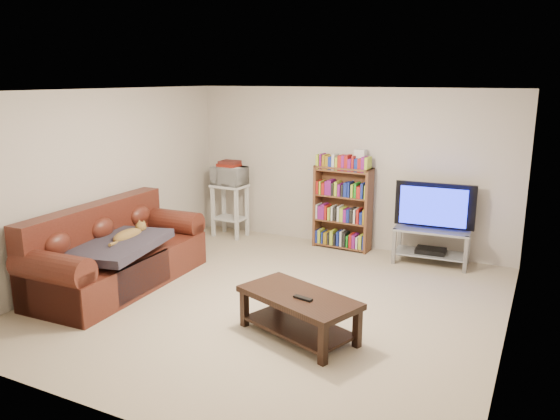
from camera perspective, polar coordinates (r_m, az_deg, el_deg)
The scene contains 19 objects.
floor at distance 6.43m, azimuth -0.81°, elevation -9.55°, with size 5.00×5.00×0.00m, color #C0AE8E.
ceiling at distance 5.91m, azimuth -0.89°, elevation 12.36°, with size 5.00×5.00×0.00m, color white.
wall_back at distance 8.32m, azimuth 7.12°, elevation 4.33°, with size 5.00×5.00×0.00m, color beige.
wall_front at distance 4.09m, azimuth -17.26°, elevation -6.05°, with size 5.00×5.00×0.00m, color beige.
wall_left at distance 7.52m, azimuth -18.04°, elevation 2.77°, with size 5.00×5.00×0.00m, color beige.
wall_right at distance 5.42m, azimuth 23.37°, elevation -1.75°, with size 5.00×5.00×0.00m, color beige.
sofa at distance 7.14m, azimuth -16.94°, elevation -4.79°, with size 1.10×2.38×1.00m.
blanket at distance 6.84m, azimuth -16.73°, elevation -3.55°, with size 0.91×1.17×0.10m, color #302A36.
cat at distance 6.98m, azimuth -15.62°, elevation -2.63°, with size 0.26×0.64×0.19m, color brown, non-canonical shape.
coffee_table at distance 5.52m, azimuth 1.97°, elevation -10.11°, with size 1.36×0.99×0.44m.
remote at distance 5.36m, azimuth 2.41°, elevation -9.19°, with size 0.20×0.06×0.02m, color black.
tv_stand at distance 7.85m, azimuth 15.55°, elevation -3.06°, with size 1.04×0.51×0.51m.
television at distance 7.73m, azimuth 15.77°, elevation 0.32°, with size 1.09×0.14×0.63m, color black.
dvd_player at distance 7.89m, azimuth 15.47°, elevation -4.12°, with size 0.40×0.28×0.06m, color black.
bookshelf at distance 8.24m, azimuth 6.55°, elevation 0.34°, with size 0.88×0.31×1.25m.
shelf_clutter at distance 8.08m, azimuth 7.37°, elevation 5.20°, with size 0.64×0.20×0.28m.
microwave_stand at distance 8.88m, azimuth -5.26°, elevation 0.71°, with size 0.55×0.41×0.86m.
microwave at distance 8.79m, azimuth -5.33°, elevation 3.61°, with size 0.53×0.36×0.29m, color silver.
game_boxes at distance 8.76m, azimuth -5.35°, elevation 4.72°, with size 0.31×0.27×0.05m, color maroon.
Camera 1 is at (2.72, -5.24, 2.54)m, focal length 35.00 mm.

